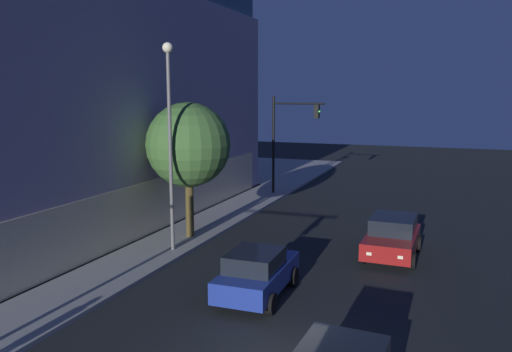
{
  "coord_description": "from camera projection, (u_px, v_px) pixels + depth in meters",
  "views": [
    {
      "loc": [
        -11.26,
        -4.03,
        6.82
      ],
      "look_at": [
        8.71,
        3.72,
        3.42
      ],
      "focal_mm": 35.78,
      "sensor_mm": 36.0,
      "label": 1
    }
  ],
  "objects": [
    {
      "name": "car_red",
      "position": [
        392.0,
        236.0,
        21.71
      ],
      "size": [
        4.29,
        2.28,
        1.7
      ],
      "color": "maroon",
      "rests_on": "ground"
    },
    {
      "name": "car_blue",
      "position": [
        257.0,
        273.0,
        17.37
      ],
      "size": [
        4.21,
        2.12,
        1.66
      ],
      "color": "navy",
      "rests_on": "ground"
    },
    {
      "name": "traffic_light_far_corner",
      "position": [
        288.0,
        130.0,
        34.28
      ],
      "size": [
        0.47,
        3.69,
        6.62
      ],
      "color": "black",
      "rests_on": "sidewalk_corner"
    },
    {
      "name": "sidewalk_tree",
      "position": [
        188.0,
        145.0,
        23.79
      ],
      "size": [
        3.97,
        3.97,
        6.37
      ],
      "color": "#4C3E1E",
      "rests_on": "sidewalk_corner"
    },
    {
      "name": "street_lamp_sidewalk",
      "position": [
        170.0,
        124.0,
        21.47
      ],
      "size": [
        0.44,
        0.44,
        8.83
      ],
      "color": "slate",
      "rests_on": "sidewalk_corner"
    }
  ]
}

